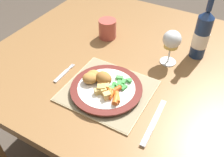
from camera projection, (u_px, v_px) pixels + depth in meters
ground_plane at (130, 153)px, 1.56m from camera, size 6.00×6.00×0.00m
dining_table at (137, 75)px, 1.12m from camera, size 1.24×1.06×0.74m
placemat at (108, 91)px, 0.92m from camera, size 0.31×0.28×0.01m
dinner_plate at (106, 89)px, 0.91m from camera, size 0.26×0.26×0.02m
breaded_croquettes at (98, 78)px, 0.91m from camera, size 0.12×0.09×0.05m
green_beans_pile at (119, 84)px, 0.90m from camera, size 0.07×0.10×0.02m
glazed_carrots at (114, 95)px, 0.86m from camera, size 0.07×0.09×0.02m
fork at (63, 74)px, 0.99m from camera, size 0.02×0.12×0.01m
table_knife at (152, 126)px, 0.80m from camera, size 0.03×0.21×0.01m
wine_glass at (172, 41)px, 0.98m from camera, size 0.07×0.07×0.15m
bottle at (202, 35)px, 1.02m from camera, size 0.06×0.06×0.28m
roast_potatoes at (103, 90)px, 0.87m from camera, size 0.07×0.06×0.03m
drinking_cup at (108, 28)px, 1.16m from camera, size 0.08×0.08×0.09m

